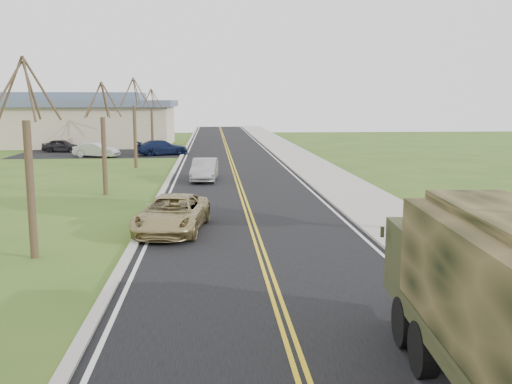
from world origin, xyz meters
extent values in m
cube|color=black|center=(0.00, 40.00, 0.01)|extent=(8.00, 120.00, 0.01)
cube|color=#9E998E|center=(4.15, 40.00, 0.06)|extent=(0.30, 120.00, 0.12)
cube|color=#9E998E|center=(5.90, 40.00, 0.05)|extent=(3.20, 120.00, 0.10)
cube|color=#9E998E|center=(-4.15, 40.00, 0.05)|extent=(0.30, 120.00, 0.10)
cylinder|color=#38281C|center=(-7.00, 10.00, 2.10)|extent=(0.24, 0.24, 4.20)
cylinder|color=#38281C|center=(-6.52, 10.13, 5.13)|extent=(1.01, 0.33, 1.90)
cylinder|color=#38281C|center=(-6.97, 10.62, 5.05)|extent=(0.13, 1.29, 1.74)
cylinder|color=#38281C|center=(-7.46, 10.18, 5.13)|extent=(0.98, 0.43, 1.90)
cylinder|color=#38281C|center=(-7.39, 9.52, 5.05)|extent=(0.79, 1.05, 1.77)
cylinder|color=#38281C|center=(-6.73, 9.59, 5.13)|extent=(0.58, 0.90, 1.90)
cylinder|color=#38281C|center=(-7.00, 22.00, 1.98)|extent=(0.24, 0.24, 3.96)
cylinder|color=#38281C|center=(-6.55, 22.12, 4.83)|extent=(0.96, 0.32, 1.79)
cylinder|color=#38281C|center=(-6.97, 22.58, 4.76)|extent=(0.12, 1.22, 1.65)
cylinder|color=#38281C|center=(-7.43, 22.17, 4.83)|extent=(0.93, 0.41, 1.79)
cylinder|color=#38281C|center=(-7.37, 21.55, 4.76)|extent=(0.75, 0.99, 1.67)
cylinder|color=#38281C|center=(-6.75, 21.61, 4.83)|extent=(0.55, 0.85, 1.80)
cylinder|color=#38281C|center=(-7.00, 34.00, 2.22)|extent=(0.24, 0.24, 4.44)
cylinder|color=#38281C|center=(-6.50, 34.13, 5.42)|extent=(1.07, 0.35, 2.00)
cylinder|color=#38281C|center=(-6.97, 34.65, 5.34)|extent=(0.13, 1.36, 1.84)
cylinder|color=#38281C|center=(-7.49, 34.19, 5.42)|extent=(1.03, 0.46, 2.00)
cylinder|color=#38281C|center=(-7.41, 33.49, 5.34)|extent=(0.83, 1.10, 1.87)
cylinder|color=#38281C|center=(-6.72, 33.56, 5.42)|extent=(0.61, 0.95, 2.01)
cylinder|color=#38281C|center=(-7.00, 46.00, 2.04)|extent=(0.24, 0.24, 4.08)
cylinder|color=#38281C|center=(-6.54, 46.12, 4.98)|extent=(0.99, 0.33, 1.84)
cylinder|color=#38281C|center=(-6.97, 46.60, 4.91)|extent=(0.13, 1.25, 1.69)
cylinder|color=#38281C|center=(-7.45, 46.17, 4.98)|extent=(0.95, 0.42, 1.85)
cylinder|color=#38281C|center=(-7.38, 45.53, 4.91)|extent=(0.77, 1.02, 1.72)
cylinder|color=#38281C|center=(-6.74, 45.60, 4.98)|extent=(0.57, 0.88, 1.85)
cube|color=tan|center=(-16.00, 56.00, 2.10)|extent=(20.00, 12.00, 4.20)
cube|color=#475466|center=(-16.00, 56.00, 4.50)|extent=(21.00, 13.00, 0.70)
cube|color=#475466|center=(-16.00, 56.00, 5.20)|extent=(14.00, 8.00, 0.90)
cube|color=black|center=(-10.00, 46.00, 0.01)|extent=(18.00, 10.00, 0.02)
cylinder|color=black|center=(2.11, 1.65, 0.49)|extent=(0.39, 1.00, 0.98)
cylinder|color=black|center=(2.21, 2.90, 0.49)|extent=(0.39, 1.00, 0.98)
cylinder|color=black|center=(4.07, 2.75, 0.49)|extent=(0.39, 1.00, 0.98)
cube|color=#31351C|center=(3.01, 1.05, 0.93)|extent=(2.61, 6.38, 0.31)
cube|color=#31351C|center=(3.18, 3.31, 1.69)|extent=(2.26, 1.85, 1.25)
cube|color=black|center=(3.24, 4.11, 1.87)|extent=(1.96, 0.22, 0.62)
imported|color=tan|center=(-3.00, 13.23, 0.67)|extent=(2.86, 5.07, 1.34)
imported|color=#9E9DA2|center=(-1.98, 26.78, 0.67)|extent=(1.69, 4.14, 1.34)
imported|color=black|center=(-15.54, 47.25, 0.61)|extent=(3.74, 1.82, 1.23)
imported|color=#B0AFB4|center=(-11.36, 42.00, 0.64)|extent=(4.09, 2.47, 1.27)
imported|color=#0E1634|center=(-5.91, 43.51, 0.67)|extent=(5.01, 3.40, 1.35)
camera|label=1|loc=(-1.52, -7.46, 4.77)|focal=40.00mm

